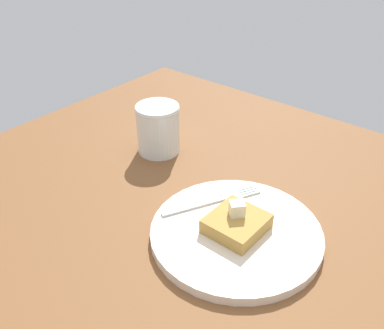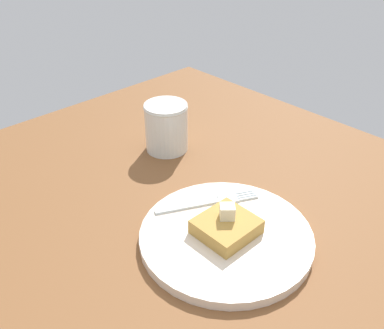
% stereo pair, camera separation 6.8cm
% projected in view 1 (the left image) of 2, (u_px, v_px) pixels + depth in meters
% --- Properties ---
extents(table_surface, '(1.05, 1.05, 0.03)m').
position_uv_depth(table_surface, '(188.00, 274.00, 0.56)').
color(table_surface, brown).
rests_on(table_surface, ground).
extents(plate, '(0.24, 0.24, 0.01)m').
position_uv_depth(plate, '(236.00, 233.00, 0.60)').
color(plate, silver).
rests_on(plate, table_surface).
extents(toast_slice_center, '(0.07, 0.08, 0.02)m').
position_uv_depth(toast_slice_center, '(237.00, 224.00, 0.59)').
color(toast_slice_center, '#B2863C').
rests_on(toast_slice_center, plate).
extents(butter_pat_primary, '(0.03, 0.03, 0.02)m').
position_uv_depth(butter_pat_primary, '(237.00, 209.00, 0.58)').
color(butter_pat_primary, '#F3ECC6').
rests_on(butter_pat_primary, toast_slice_center).
extents(fork, '(0.09, 0.15, 0.00)m').
position_uv_depth(fork, '(218.00, 200.00, 0.65)').
color(fork, silver).
rests_on(fork, plate).
extents(syrup_jar, '(0.08, 0.08, 0.09)m').
position_uv_depth(syrup_jar, '(158.00, 131.00, 0.78)').
color(syrup_jar, '#5C2C0F').
rests_on(syrup_jar, table_surface).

